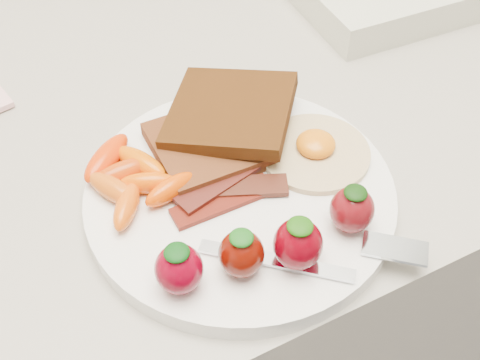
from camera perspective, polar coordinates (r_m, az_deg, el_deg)
name	(u,v)px	position (r m, az deg, el deg)	size (l,w,h in m)	color
counter	(193,315)	(0.99, -4.50, -12.65)	(2.00, 0.60, 0.90)	gray
plate	(240,195)	(0.53, 0.00, -1.39)	(0.27, 0.27, 0.02)	white
toast_lower	(208,145)	(0.55, -3.10, 3.34)	(0.09, 0.09, 0.01)	black
toast_upper	(230,111)	(0.56, -0.92, 6.56)	(0.11, 0.11, 0.01)	black
fried_egg	(315,150)	(0.55, 7.14, 2.83)	(0.12, 0.12, 0.02)	beige
bacon_strips	(227,190)	(0.51, -1.27, -0.92)	(0.11, 0.06, 0.01)	black
baby_carrots	(130,178)	(0.52, -10.37, 0.22)	(0.09, 0.12, 0.02)	#C03A05
strawberries	(271,243)	(0.46, 2.91, -5.98)	(0.18, 0.06, 0.05)	#6B0012
fork	(331,255)	(0.48, 8.59, -7.06)	(0.17, 0.10, 0.00)	white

